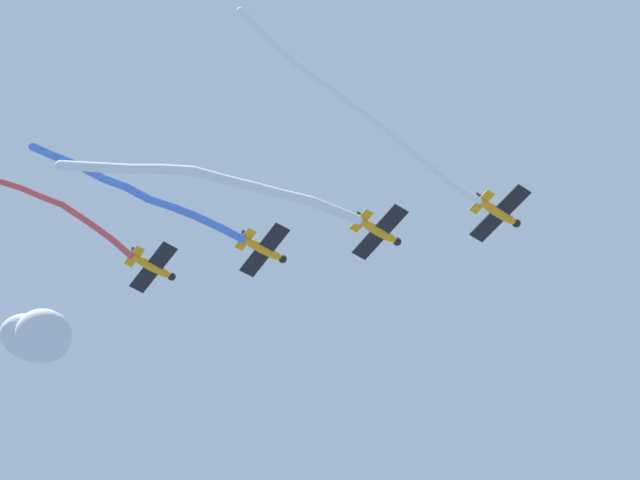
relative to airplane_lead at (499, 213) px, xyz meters
The scene contains 9 objects.
airplane_lead is the anchor object (origin of this frame).
smoke_trail_lead 17.30m from the airplane_lead, 118.19° to the right, with size 13.46×26.87×3.80m.
airplane_left_wing 12.09m from the airplane_lead, 166.80° to the right, with size 7.22×5.74×1.86m.
smoke_trail_left_wing 27.93m from the airplane_lead, 146.85° to the right, with size 22.94×19.93×3.23m.
airplane_right_wing 24.17m from the airplane_lead, 166.79° to the right, with size 7.18×5.78×1.86m.
smoke_trail_right_wing 35.92m from the airplane_lead, 152.48° to the right, with size 14.96×18.05×3.20m.
airplane_slot 36.27m from the airplane_lead, 166.80° to the right, with size 7.29×5.70×1.86m.
smoke_trail_slot 44.81m from the airplane_lead, 156.85° to the right, with size 11.19×13.68×4.42m.
cloud_west 51.67m from the airplane_lead, behind, with size 11.74×10.42×5.14m.
Camera 1 is at (0.05, -49.29, 6.94)m, focal length 48.69 mm.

